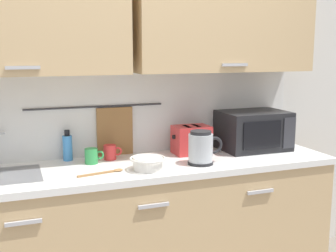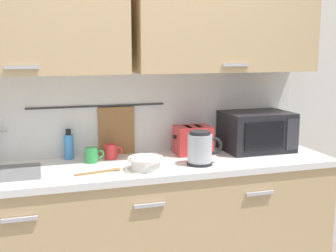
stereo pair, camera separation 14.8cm
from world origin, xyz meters
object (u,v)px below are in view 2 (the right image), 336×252
toaster (193,140)px  mug_by_kettle (111,151)px  wooden_spoon (104,171)px  electric_kettle (200,148)px  dish_soap_bottle (69,146)px  mug_near_sink (92,155)px  mixing_bowl (146,162)px  microwave (256,131)px

toaster → mug_by_kettle: 0.55m
toaster → wooden_spoon: toaster is taller
electric_kettle → wooden_spoon: 0.60m
dish_soap_bottle → mug_near_sink: 0.19m
electric_kettle → dish_soap_bottle: electric_kettle is taller
mixing_bowl → toaster: 0.50m
mug_near_sink → mug_by_kettle: (0.13, 0.06, 0.00)m
electric_kettle → mug_near_sink: bearing=158.7°
microwave → wooden_spoon: bearing=-167.9°
electric_kettle → toaster: bearing=79.2°
electric_kettle → mug_by_kettle: (-0.50, 0.30, -0.05)m
mug_near_sink → mug_by_kettle: size_ratio=1.00×
electric_kettle → dish_soap_bottle: (-0.76, 0.37, -0.01)m
toaster → microwave: bearing=-3.7°
dish_soap_bottle → mug_by_kettle: (0.26, -0.07, -0.04)m
toaster → mug_by_kettle: (-0.55, 0.03, -0.05)m
dish_soap_bottle → wooden_spoon: 0.41m
microwave → mixing_bowl: size_ratio=2.15×
mug_by_kettle → microwave: bearing=-3.5°
dish_soap_bottle → mug_by_kettle: size_ratio=1.63×
mixing_bowl → mug_by_kettle: bearing=115.2°
microwave → wooden_spoon: microwave is taller
electric_kettle → toaster: 0.28m
microwave → mixing_bowl: (-0.86, -0.26, -0.09)m
mug_near_sink → mug_by_kettle: same height
wooden_spoon → mug_by_kettle: bearing=72.8°
mug_near_sink → dish_soap_bottle: bearing=134.8°
dish_soap_bottle → toaster: (0.81, -0.10, 0.01)m
mixing_bowl → toaster: (0.40, 0.29, 0.05)m
microwave → mug_near_sink: size_ratio=3.83×
mug_near_sink → wooden_spoon: (0.04, -0.24, -0.04)m
dish_soap_bottle → mug_near_sink: size_ratio=1.63×
microwave → mixing_bowl: bearing=-163.4°
microwave → dish_soap_bottle: size_ratio=2.35×
microwave → electric_kettle: (-0.51, -0.24, -0.03)m
microwave → dish_soap_bottle: 1.28m
electric_kettle → microwave: bearing=25.3°
mixing_bowl → toaster: toaster is taller
wooden_spoon → microwave: bearing=12.1°
microwave → mug_by_kettle: microwave is taller
mug_by_kettle → toaster: bearing=-3.3°
mixing_bowl → wooden_spoon: (-0.24, 0.02, -0.04)m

